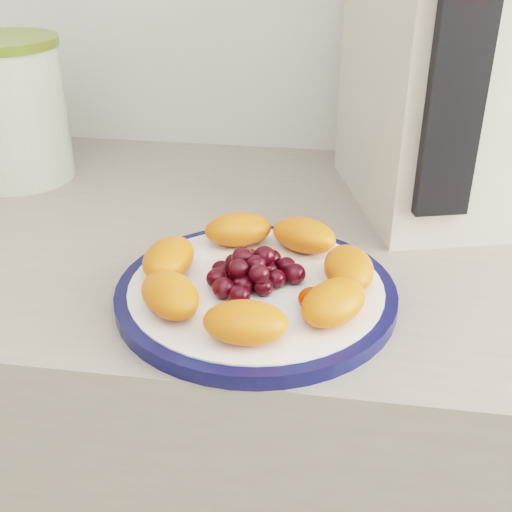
# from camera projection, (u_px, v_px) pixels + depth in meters

# --- Properties ---
(counter) EXTENTS (3.50, 0.60, 0.90)m
(counter) POSITION_uv_depth(u_px,v_px,m) (231.00, 481.00, 1.01)
(counter) COLOR gray
(counter) RESTS_ON floor
(cabinet_face) EXTENTS (3.48, 0.58, 0.84)m
(cabinet_face) POSITION_uv_depth(u_px,v_px,m) (231.00, 494.00, 1.03)
(cabinet_face) COLOR #936A4A
(cabinet_face) RESTS_ON floor
(plate_rim) EXTENTS (0.28, 0.28, 0.01)m
(plate_rim) POSITION_uv_depth(u_px,v_px,m) (256.00, 293.00, 0.64)
(plate_rim) COLOR #0B0F3C
(plate_rim) RESTS_ON counter
(plate_face) EXTENTS (0.25, 0.25, 0.02)m
(plate_face) POSITION_uv_depth(u_px,v_px,m) (256.00, 292.00, 0.64)
(plate_face) COLOR white
(plate_face) RESTS_ON counter
(canister) EXTENTS (0.18, 0.18, 0.18)m
(canister) POSITION_uv_depth(u_px,v_px,m) (10.00, 115.00, 0.90)
(canister) COLOR #3A5F14
(canister) RESTS_ON counter
(appliance_body) EXTENTS (0.27, 0.32, 0.35)m
(appliance_body) POSITION_uv_depth(u_px,v_px,m) (447.00, 70.00, 0.78)
(appliance_body) COLOR beige
(appliance_body) RESTS_ON counter
(appliance_panel) EXTENTS (0.06, 0.04, 0.26)m
(appliance_panel) POSITION_uv_depth(u_px,v_px,m) (455.00, 97.00, 0.65)
(appliance_panel) COLOR black
(appliance_panel) RESTS_ON appliance_body
(fruit_plate) EXTENTS (0.24, 0.24, 0.04)m
(fruit_plate) POSITION_uv_depth(u_px,v_px,m) (261.00, 272.00, 0.63)
(fruit_plate) COLOR #EF4E13
(fruit_plate) RESTS_ON plate_face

